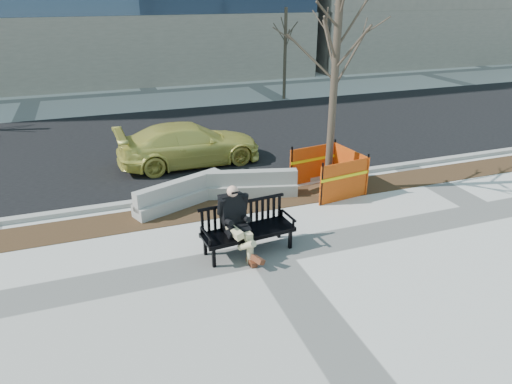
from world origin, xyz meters
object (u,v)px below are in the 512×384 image
jersey_barrier_right (250,195)px  bench (248,251)px  tree_fence (327,190)px  jersey_barrier_left (180,206)px  seated_man (236,253)px  sedan (191,164)px

jersey_barrier_right → bench: bearing=-95.2°
bench → tree_fence: bearing=31.7°
jersey_barrier_left → jersey_barrier_right: size_ratio=0.99×
seated_man → sedan: seated_man is taller
seated_man → jersey_barrier_left: bearing=98.3°
jersey_barrier_right → jersey_barrier_left: bearing=-165.2°
sedan → jersey_barrier_right: size_ratio=1.79×
bench → jersey_barrier_left: bearing=103.4°
tree_fence → sedan: tree_fence is taller
jersey_barrier_left → seated_man: bearing=-98.8°
tree_fence → jersey_barrier_left: tree_fence is taller
seated_man → jersey_barrier_right: bearing=59.6°
sedan → jersey_barrier_left: size_ratio=1.81×
jersey_barrier_left → jersey_barrier_right: (2.01, 0.00, 0.00)m
seated_man → sedan: (0.30, 5.98, 0.00)m
seated_man → jersey_barrier_left: size_ratio=0.60×
seated_man → jersey_barrier_right: seated_man is taller
seated_man → tree_fence: tree_fence is taller
jersey_barrier_left → jersey_barrier_right: 2.01m
bench → seated_man: seated_man is taller
sedan → seated_man: bearing=174.9°
seated_man → bench: bearing=-11.5°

